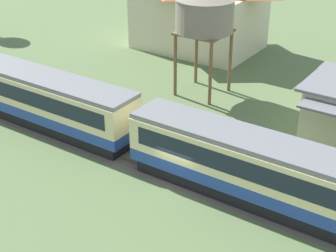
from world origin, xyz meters
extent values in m
plane|color=#566B42|center=(0.00, 0.00, 0.00)|extent=(600.00, 600.00, 0.00)
cube|color=#234293|center=(5.56, 0.90, 1.30)|extent=(17.85, 3.11, 0.80)
cube|color=beige|center=(5.56, 0.90, 2.73)|extent=(17.85, 3.11, 2.07)
cube|color=#192330|center=(5.56, 0.90, 2.84)|extent=(16.42, 3.15, 1.16)
cube|color=slate|center=(5.56, 0.90, 3.92)|extent=(17.85, 2.92, 0.30)
cube|color=black|center=(5.56, 0.90, 0.46)|extent=(17.13, 2.67, 0.88)
cylinder|color=black|center=(-0.33, 0.18, 0.45)|extent=(0.90, 0.18, 0.90)
cylinder|color=black|center=(-0.33, 1.62, 0.45)|extent=(0.90, 0.18, 0.90)
cube|color=#234293|center=(-13.57, 0.90, 1.30)|extent=(17.85, 3.11, 0.80)
cube|color=beige|center=(-13.57, 0.90, 2.73)|extent=(17.85, 3.11, 2.07)
cube|color=#192330|center=(-13.57, 0.90, 2.84)|extent=(16.42, 3.15, 1.16)
cube|color=slate|center=(-13.57, 0.90, 3.92)|extent=(17.85, 2.92, 0.30)
cube|color=black|center=(-13.57, 0.90, 0.46)|extent=(17.13, 2.67, 0.88)
cylinder|color=black|center=(-7.68, 0.18, 0.45)|extent=(0.90, 0.18, 0.90)
cylinder|color=black|center=(-7.68, 1.62, 0.45)|extent=(0.90, 0.18, 0.90)
cube|color=#665B51|center=(-4.66, 0.90, 0.01)|extent=(143.15, 3.60, 0.01)
cube|color=#4C4238|center=(-4.66, 0.18, 0.02)|extent=(143.15, 0.12, 0.04)
cube|color=#4C4238|center=(-4.66, 1.62, 0.02)|extent=(143.15, 0.12, 0.04)
cube|color=beige|center=(-12.34, 22.67, 3.11)|extent=(12.01, 8.58, 6.22)
cylinder|color=brown|center=(-4.20, 14.26, 2.65)|extent=(0.28, 0.28, 5.30)
cylinder|color=brown|center=(-7.55, 14.26, 2.65)|extent=(0.28, 0.28, 5.30)
cylinder|color=brown|center=(-4.20, 10.91, 2.65)|extent=(0.28, 0.28, 5.30)
cylinder|color=brown|center=(-7.55, 10.91, 2.65)|extent=(0.28, 0.28, 5.30)
cube|color=brown|center=(-5.87, 12.59, 5.38)|extent=(3.85, 3.85, 0.16)
cylinder|color=slate|center=(-5.87, 12.59, 6.78)|extent=(4.69, 4.69, 2.63)
camera|label=1|loc=(14.35, -22.59, 17.94)|focal=55.00mm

